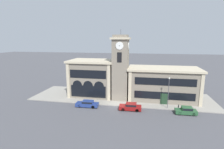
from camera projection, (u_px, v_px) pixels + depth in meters
ground_plane at (117, 106)px, 38.10m from camera, size 300.00×300.00×0.00m
sidewalk_kerb at (121, 97)px, 44.14m from camera, size 44.06×12.57×0.15m
clock_tower at (120, 68)px, 41.12m from camera, size 4.31×4.31×16.59m
town_hall_left_wing at (93, 78)px, 45.03m from camera, size 11.49×8.35×9.23m
town_hall_right_wing at (163, 84)px, 41.94m from camera, size 16.63×8.35×7.78m
parked_car_near at (87, 104)px, 37.69m from camera, size 4.91×1.91×1.39m
parked_car_mid at (131, 107)px, 35.97m from camera, size 4.59×2.03×1.47m
parked_car_far at (186, 110)px, 33.97m from camera, size 4.09×1.83×1.49m
street_lamp at (169, 89)px, 35.93m from camera, size 0.36×0.36×6.60m
bollard at (178, 107)px, 35.98m from camera, size 0.18×0.18×1.06m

